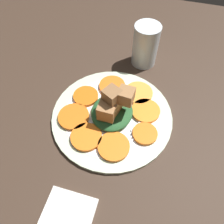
% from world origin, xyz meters
% --- Properties ---
extents(table_slab, '(1.20, 1.20, 0.02)m').
position_xyz_m(table_slab, '(0.00, 0.00, 0.01)').
color(table_slab, '#38281E').
rests_on(table_slab, ground).
extents(plate, '(0.29, 0.29, 0.01)m').
position_xyz_m(plate, '(0.00, 0.00, 0.03)').
color(plate, beige).
rests_on(plate, table_slab).
extents(carrot_slice_0, '(0.07, 0.07, 0.01)m').
position_xyz_m(carrot_slice_0, '(0.03, -0.08, 0.04)').
color(carrot_slice_0, orange).
rests_on(carrot_slice_0, plate).
extents(carrot_slice_1, '(0.07, 0.07, 0.01)m').
position_xyz_m(carrot_slice_1, '(0.08, -0.05, 0.04)').
color(carrot_slice_1, orange).
rests_on(carrot_slice_1, plate).
extents(carrot_slice_2, '(0.07, 0.07, 0.01)m').
position_xyz_m(carrot_slice_2, '(0.09, 0.02, 0.04)').
color(carrot_slice_2, orange).
rests_on(carrot_slice_2, plate).
extents(carrot_slice_3, '(0.06, 0.06, 0.01)m').
position_xyz_m(carrot_slice_3, '(0.03, 0.08, 0.04)').
color(carrot_slice_3, '#D55F13').
rests_on(carrot_slice_3, plate).
extents(carrot_slice_4, '(0.08, 0.08, 0.01)m').
position_xyz_m(carrot_slice_4, '(-0.03, 0.09, 0.04)').
color(carrot_slice_4, orange).
rests_on(carrot_slice_4, plate).
extents(carrot_slice_5, '(0.07, 0.07, 0.01)m').
position_xyz_m(carrot_slice_5, '(-0.08, 0.04, 0.04)').
color(carrot_slice_5, orange).
rests_on(carrot_slice_5, plate).
extents(carrot_slice_6, '(0.07, 0.07, 0.01)m').
position_xyz_m(carrot_slice_6, '(-0.08, -0.03, 0.04)').
color(carrot_slice_6, orange).
rests_on(carrot_slice_6, plate).
extents(carrot_slice_7, '(0.06, 0.06, 0.01)m').
position_xyz_m(carrot_slice_7, '(-0.03, -0.09, 0.04)').
color(carrot_slice_7, orange).
rests_on(carrot_slice_7, plate).
extents(center_pile, '(0.11, 0.10, 0.09)m').
position_xyz_m(center_pile, '(-0.00, -0.00, 0.06)').
color(center_pile, '#235128').
rests_on(center_pile, plate).
extents(fork, '(0.17, 0.08, 0.00)m').
position_xyz_m(fork, '(-0.00, -0.08, 0.03)').
color(fork, silver).
rests_on(fork, plate).
extents(water_glass, '(0.07, 0.07, 0.12)m').
position_xyz_m(water_glass, '(0.22, -0.04, 0.08)').
color(water_glass, silver).
rests_on(water_glass, table_slab).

